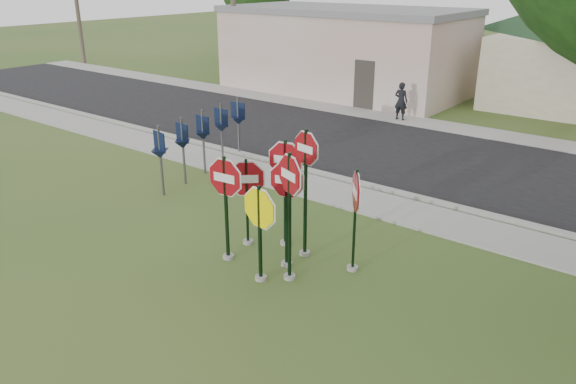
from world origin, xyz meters
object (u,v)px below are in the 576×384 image
Objects in this scene: stop_sign_yellow at (260,222)px; pedestrian at (401,101)px; stop_sign_center at (287,200)px; stop_sign_left at (226,194)px.

stop_sign_yellow is 1.38× the size of pedestrian.
stop_sign_center is 13.33m from pedestrian.
stop_sign_center is at bearing 86.38° from stop_sign_yellow.
stop_sign_center is at bearing 23.80° from stop_sign_left.
stop_sign_center reaches higher than stop_sign_left.
stop_sign_center is 1.31m from stop_sign_left.
stop_sign_left is (-1.15, 0.26, 0.23)m from stop_sign_yellow.
stop_sign_left reaches higher than stop_sign_yellow.
stop_sign_left is at bearing 167.21° from stop_sign_yellow.
pedestrian is (-3.86, 13.51, -0.45)m from stop_sign_yellow.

